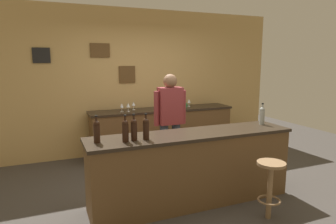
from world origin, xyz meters
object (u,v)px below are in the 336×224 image
at_px(wine_bottle_a, 97,131).
at_px(wine_bottle_b, 125,130).
at_px(wine_glass_a, 122,106).
at_px(bar_stool, 270,181).
at_px(wine_bottle_c, 134,129).
at_px(wine_bottle_e, 262,115).
at_px(wine_glass_c, 134,104).
at_px(wine_bottle_d, 146,128).
at_px(wine_glass_b, 128,105).
at_px(wine_glass_d, 189,101).
at_px(bartender, 170,119).
at_px(coffee_mug, 185,105).

xyz_separation_m(wine_bottle_a, wine_bottle_b, (0.30, -0.09, 0.00)).
distance_m(wine_bottle_b, wine_glass_a, 2.13).
xyz_separation_m(bar_stool, wine_bottle_c, (-1.42, 0.64, 0.60)).
relative_size(wine_bottle_e, wine_glass_c, 1.97).
xyz_separation_m(wine_bottle_d, wine_glass_a, (0.22, 2.07, -0.05)).
distance_m(bar_stool, wine_glass_a, 2.95).
bearing_deg(wine_glass_a, wine_bottle_d, -96.07).
bearing_deg(wine_glass_c, wine_glass_b, -134.84).
bearing_deg(wine_glass_d, wine_bottle_e, -85.54).
xyz_separation_m(bartender, bar_stool, (0.58, -1.58, -0.48)).
distance_m(wine_bottle_e, wine_glass_a, 2.47).
bearing_deg(bartender, wine_bottle_b, -134.65).
distance_m(bar_stool, wine_glass_d, 2.87).
distance_m(bar_stool, wine_glass_c, 3.00).
xyz_separation_m(bar_stool, coffee_mug, (0.19, 2.68, 0.49)).
bearing_deg(wine_bottle_e, wine_bottle_d, -174.86).
height_order(bar_stool, wine_bottle_b, wine_bottle_b).
height_order(bartender, wine_bottle_e, bartender).
bearing_deg(wine_glass_b, bar_stool, -70.79).
relative_size(wine_glass_b, wine_glass_c, 1.00).
xyz_separation_m(wine_bottle_c, wine_glass_b, (0.48, 2.05, -0.05)).
relative_size(wine_bottle_c, wine_glass_b, 1.97).
relative_size(wine_bottle_a, wine_bottle_e, 1.00).
height_order(wine_bottle_a, wine_glass_c, wine_bottle_a).
distance_m(bar_stool, wine_bottle_e, 1.11).
bearing_deg(wine_bottle_b, wine_glass_c, 71.91).
bearing_deg(wine_bottle_b, bartender, 45.35).
relative_size(wine_bottle_e, coffee_mug, 2.45).
bearing_deg(bartender, wine_glass_b, 107.72).
height_order(wine_glass_c, coffee_mug, wine_glass_c).
distance_m(wine_bottle_a, wine_bottle_e, 2.32).
bearing_deg(bartender, wine_glass_a, 113.03).
relative_size(wine_bottle_b, wine_glass_c, 1.97).
height_order(wine_glass_b, wine_glass_d, same).
height_order(bar_stool, wine_bottle_d, wine_bottle_d).
bearing_deg(wine_glass_c, wine_bottle_b, -108.09).
xyz_separation_m(bar_stool, wine_glass_a, (-1.06, 2.70, 0.55)).
bearing_deg(bartender, wine_glass_d, 52.83).
distance_m(bartender, wine_glass_b, 1.18).
relative_size(wine_bottle_e, wine_glass_d, 1.97).
distance_m(wine_bottle_c, wine_glass_d, 2.79).
height_order(bar_stool, wine_bottle_e, wine_bottle_e).
relative_size(bar_stool, wine_bottle_d, 2.22).
bearing_deg(coffee_mug, wine_glass_b, 179.24).
bearing_deg(bar_stool, bartender, 110.25).
relative_size(bartender, wine_bottle_e, 5.29).
bearing_deg(bar_stool, wine_glass_a, 111.42).
bearing_deg(wine_bottle_c, wine_bottle_a, 169.99).
height_order(bartender, bar_stool, bartender).
distance_m(wine_glass_a, wine_glass_d, 1.41).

